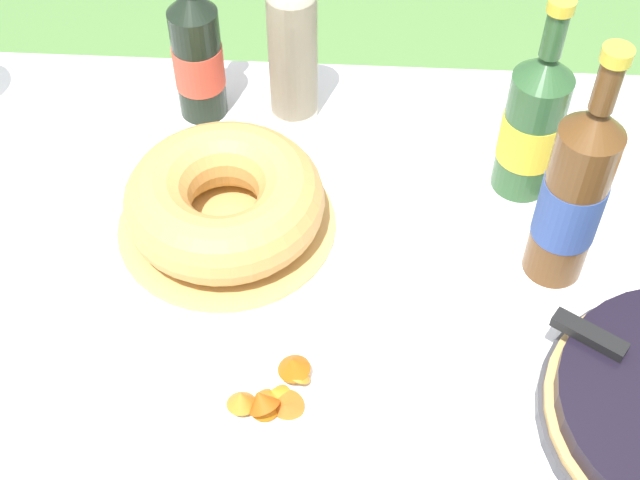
{
  "coord_description": "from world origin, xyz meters",
  "views": [
    {
      "loc": [
        0.08,
        -0.63,
        1.63
      ],
      "look_at": [
        0.03,
        0.11,
        0.78
      ],
      "focal_mm": 50.0,
      "sensor_mm": 36.0,
      "label": 1
    }
  ],
  "objects_px": {
    "cider_bottle_green": "(533,124)",
    "bundt_cake": "(225,202)",
    "cup_stack": "(293,54)",
    "juice_bottle_red": "(197,53)",
    "snack_plate_right": "(272,403)",
    "cider_bottle_amber": "(573,195)"
  },
  "relations": [
    {
      "from": "cider_bottle_green",
      "to": "snack_plate_right",
      "type": "xyz_separation_m",
      "value": [
        -0.32,
        -0.39,
        -0.1
      ]
    },
    {
      "from": "cup_stack",
      "to": "cider_bottle_amber",
      "type": "relative_size",
      "value": 0.64
    },
    {
      "from": "cider_bottle_amber",
      "to": "snack_plate_right",
      "type": "distance_m",
      "value": 0.44
    },
    {
      "from": "cup_stack",
      "to": "cider_bottle_amber",
      "type": "xyz_separation_m",
      "value": [
        0.36,
        -0.29,
        0.02
      ]
    },
    {
      "from": "bundt_cake",
      "to": "snack_plate_right",
      "type": "relative_size",
      "value": 1.32
    },
    {
      "from": "cider_bottle_green",
      "to": "cider_bottle_amber",
      "type": "distance_m",
      "value": 0.16
    },
    {
      "from": "cider_bottle_green",
      "to": "juice_bottle_red",
      "type": "height_order",
      "value": "cider_bottle_green"
    },
    {
      "from": "bundt_cake",
      "to": "juice_bottle_red",
      "type": "relative_size",
      "value": 1.01
    },
    {
      "from": "bundt_cake",
      "to": "cup_stack",
      "type": "height_order",
      "value": "cup_stack"
    },
    {
      "from": "cup_stack",
      "to": "cider_bottle_green",
      "type": "distance_m",
      "value": 0.36
    },
    {
      "from": "bundt_cake",
      "to": "cider_bottle_amber",
      "type": "height_order",
      "value": "cider_bottle_amber"
    },
    {
      "from": "cup_stack",
      "to": "cider_bottle_green",
      "type": "bearing_deg",
      "value": -21.63
    },
    {
      "from": "cup_stack",
      "to": "cider_bottle_amber",
      "type": "bearing_deg",
      "value": -38.14
    },
    {
      "from": "cider_bottle_amber",
      "to": "juice_bottle_red",
      "type": "distance_m",
      "value": 0.58
    },
    {
      "from": "bundt_cake",
      "to": "cider_bottle_green",
      "type": "distance_m",
      "value": 0.43
    },
    {
      "from": "cider_bottle_green",
      "to": "bundt_cake",
      "type": "bearing_deg",
      "value": -165.39
    },
    {
      "from": "snack_plate_right",
      "to": "cider_bottle_amber",
      "type": "bearing_deg",
      "value": 33.88
    },
    {
      "from": "bundt_cake",
      "to": "cup_stack",
      "type": "distance_m",
      "value": 0.26
    },
    {
      "from": "cup_stack",
      "to": "bundt_cake",
      "type": "bearing_deg",
      "value": -107.33
    },
    {
      "from": "bundt_cake",
      "to": "juice_bottle_red",
      "type": "bearing_deg",
      "value": 105.52
    },
    {
      "from": "cup_stack",
      "to": "snack_plate_right",
      "type": "bearing_deg",
      "value": -88.4
    },
    {
      "from": "cider_bottle_amber",
      "to": "juice_bottle_red",
      "type": "xyz_separation_m",
      "value": [
        -0.5,
        0.28,
        -0.03
      ]
    }
  ]
}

